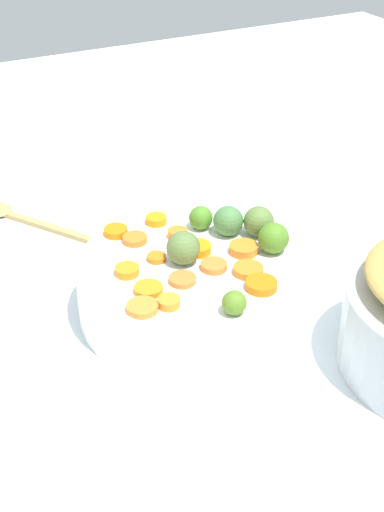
% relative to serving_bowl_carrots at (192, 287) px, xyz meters
% --- Properties ---
extents(tabletop, '(2.40, 2.40, 0.02)m').
position_rel_serving_bowl_carrots_xyz_m(tabletop, '(-0.02, 0.03, -0.05)').
color(tabletop, silver).
rests_on(tabletop, ground).
extents(serving_bowl_carrots, '(0.29, 0.29, 0.07)m').
position_rel_serving_bowl_carrots_xyz_m(serving_bowl_carrots, '(0.00, 0.00, 0.00)').
color(serving_bowl_carrots, white).
rests_on(serving_bowl_carrots, tabletop).
extents(carrot_slice_0, '(0.05, 0.05, 0.01)m').
position_rel_serving_bowl_carrots_xyz_m(carrot_slice_0, '(0.04, -0.08, 0.04)').
color(carrot_slice_0, orange).
rests_on(carrot_slice_0, serving_bowl_carrots).
extents(carrot_slice_1, '(0.03, 0.03, 0.01)m').
position_rel_serving_bowl_carrots_xyz_m(carrot_slice_1, '(-0.01, -0.06, 0.04)').
color(carrot_slice_1, orange).
rests_on(carrot_slice_1, serving_bowl_carrots).
extents(carrot_slice_2, '(0.05, 0.05, 0.01)m').
position_rel_serving_bowl_carrots_xyz_m(carrot_slice_2, '(0.10, 0.06, 0.04)').
color(carrot_slice_2, orange).
rests_on(carrot_slice_2, serving_bowl_carrots).
extents(carrot_slice_3, '(0.05, 0.05, 0.01)m').
position_rel_serving_bowl_carrots_xyz_m(carrot_slice_3, '(-0.05, 0.05, 0.04)').
color(carrot_slice_3, orange).
rests_on(carrot_slice_3, serving_bowl_carrots).
extents(carrot_slice_4, '(0.04, 0.04, 0.01)m').
position_rel_serving_bowl_carrots_xyz_m(carrot_slice_4, '(-0.05, 0.09, 0.04)').
color(carrot_slice_4, orange).
rests_on(carrot_slice_4, serving_bowl_carrots).
extents(carrot_slice_5, '(0.05, 0.05, 0.01)m').
position_rel_serving_bowl_carrots_xyz_m(carrot_slice_5, '(-0.02, 0.02, 0.04)').
color(carrot_slice_5, orange).
rests_on(carrot_slice_5, serving_bowl_carrots).
extents(carrot_slice_6, '(0.03, 0.03, 0.01)m').
position_rel_serving_bowl_carrots_xyz_m(carrot_slice_6, '(0.08, -0.01, 0.04)').
color(carrot_slice_6, orange).
rests_on(carrot_slice_6, serving_bowl_carrots).
extents(carrot_slice_7, '(0.04, 0.04, 0.01)m').
position_rel_serving_bowl_carrots_xyz_m(carrot_slice_7, '(-0.02, -0.02, 0.04)').
color(carrot_slice_7, orange).
rests_on(carrot_slice_7, serving_bowl_carrots).
extents(carrot_slice_8, '(0.05, 0.05, 0.01)m').
position_rel_serving_bowl_carrots_xyz_m(carrot_slice_8, '(-0.07, 0.01, 0.04)').
color(carrot_slice_8, orange).
rests_on(carrot_slice_8, serving_bowl_carrots).
extents(carrot_slice_9, '(0.05, 0.05, 0.01)m').
position_rel_serving_bowl_carrots_xyz_m(carrot_slice_9, '(0.07, 0.03, 0.04)').
color(carrot_slice_9, orange).
rests_on(carrot_slice_9, serving_bowl_carrots).
extents(carrot_slice_10, '(0.03, 0.03, 0.01)m').
position_rel_serving_bowl_carrots_xyz_m(carrot_slice_10, '(-0.00, -0.11, 0.04)').
color(carrot_slice_10, orange).
rests_on(carrot_slice_10, serving_bowl_carrots).
extents(carrot_slice_11, '(0.03, 0.03, 0.01)m').
position_rel_serving_bowl_carrots_xyz_m(carrot_slice_11, '(0.06, 0.07, 0.04)').
color(carrot_slice_11, orange).
rests_on(carrot_slice_11, serving_bowl_carrots).
extents(carrot_slice_12, '(0.03, 0.03, 0.01)m').
position_rel_serving_bowl_carrots_xyz_m(carrot_slice_12, '(0.04, -0.03, 0.04)').
color(carrot_slice_12, orange).
rests_on(carrot_slice_12, serving_bowl_carrots).
extents(carrot_slice_13, '(0.04, 0.04, 0.01)m').
position_rel_serving_bowl_carrots_xyz_m(carrot_slice_13, '(0.03, 0.04, 0.04)').
color(carrot_slice_13, orange).
rests_on(carrot_slice_13, serving_bowl_carrots).
extents(carrot_slice_14, '(0.04, 0.04, 0.01)m').
position_rel_serving_bowl_carrots_xyz_m(carrot_slice_14, '(0.06, -0.11, 0.04)').
color(carrot_slice_14, orange).
rests_on(carrot_slice_14, serving_bowl_carrots).
extents(brussels_sprout_0, '(0.04, 0.04, 0.04)m').
position_rel_serving_bowl_carrots_xyz_m(brussels_sprout_0, '(-0.07, -0.04, 0.06)').
color(brussels_sprout_0, '#497C42').
rests_on(brussels_sprout_0, serving_bowl_carrots).
extents(brussels_sprout_1, '(0.04, 0.04, 0.04)m').
position_rel_serving_bowl_carrots_xyz_m(brussels_sprout_1, '(0.01, -0.01, 0.06)').
color(brussels_sprout_1, '#59753B').
rests_on(brussels_sprout_1, serving_bowl_carrots).
extents(brussels_sprout_2, '(0.03, 0.03, 0.03)m').
position_rel_serving_bowl_carrots_xyz_m(brussels_sprout_2, '(0.01, 0.11, 0.05)').
color(brussels_sprout_2, '#598024').
rests_on(brussels_sprout_2, serving_bowl_carrots).
extents(brussels_sprout_3, '(0.03, 0.03, 0.03)m').
position_rel_serving_bowl_carrots_xyz_m(brussels_sprout_3, '(-0.05, -0.07, 0.05)').
color(brussels_sprout_3, '#4A8525').
rests_on(brussels_sprout_3, serving_bowl_carrots).
extents(brussels_sprout_4, '(0.04, 0.04, 0.04)m').
position_rel_serving_bowl_carrots_xyz_m(brussels_sprout_4, '(-0.10, 0.02, 0.06)').
color(brussels_sprout_4, '#4F8123').
rests_on(brussels_sprout_4, serving_bowl_carrots).
extents(brussels_sprout_5, '(0.04, 0.04, 0.04)m').
position_rel_serving_bowl_carrots_xyz_m(brussels_sprout_5, '(-0.11, -0.02, 0.06)').
color(brussels_sprout_5, '#5B7939').
rests_on(brussels_sprout_5, serving_bowl_carrots).
extents(wooden_spoon, '(0.17, 0.23, 0.01)m').
position_rel_serving_bowl_carrots_xyz_m(wooden_spoon, '(0.14, -0.34, -0.03)').
color(wooden_spoon, tan).
rests_on(wooden_spoon, tabletop).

